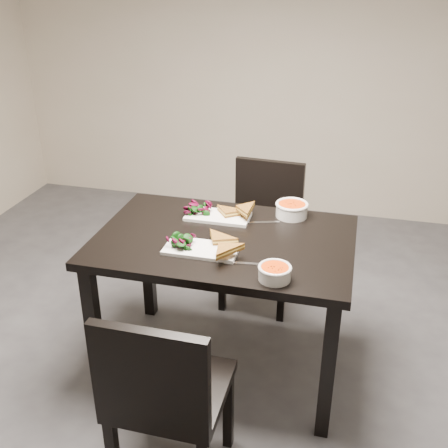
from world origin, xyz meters
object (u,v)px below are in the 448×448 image
Objects in this scene: plate_near at (201,249)px; soup_bowl_near at (275,272)px; table at (224,256)px; plate_far at (218,216)px; soup_bowl_far at (292,209)px; chair_near at (164,393)px; chair_far at (264,224)px.

plate_near is 0.39m from soup_bowl_near.
soup_bowl_near reaches higher than table.
plate_far is 0.37m from soup_bowl_far.
soup_bowl_near is (0.32, 0.46, 0.30)m from chair_near.
plate_near and plate_far have the same top height.
chair_far is 2.59× the size of plate_near.
chair_far is 1.10m from soup_bowl_near.
chair_near is at bearing -125.30° from soup_bowl_near.
soup_bowl_far is (-0.02, 0.62, 0.01)m from soup_bowl_near.
table is at bearing -131.39° from soup_bowl_far.
soup_bowl_far is (0.21, -0.42, 0.31)m from chair_far.
chair_far reaches higher than soup_bowl_far.
chair_near is 2.59× the size of plate_near.
plate_near is 0.35m from plate_far.
chair_near reaches higher than plate_far.
plate_far is at bearing 126.26° from soup_bowl_near.
chair_near is at bearing -105.95° from soup_bowl_far.
table is 0.44m from soup_bowl_far.
chair_far is at bearing 116.77° from soup_bowl_far.
plate_near is at bearing -126.26° from soup_bowl_far.
chair_near reaches higher than table.
chair_far is (0.10, 1.49, 0.00)m from chair_near.
soup_bowl_far is at bearing -59.53° from chair_far.
chair_far reaches higher than table.
table is at bearing -67.68° from plate_far.
soup_bowl_far is at bearing 48.61° from table.
chair_far is at bearing 102.36° from soup_bowl_near.
soup_bowl_far reaches higher than soup_bowl_near.
plate_far is (-0.05, 0.96, 0.27)m from chair_near.
table is 7.24× the size of soup_bowl_far.
table is 1.41× the size of chair_near.
plate_far is at bearing 112.32° from table.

